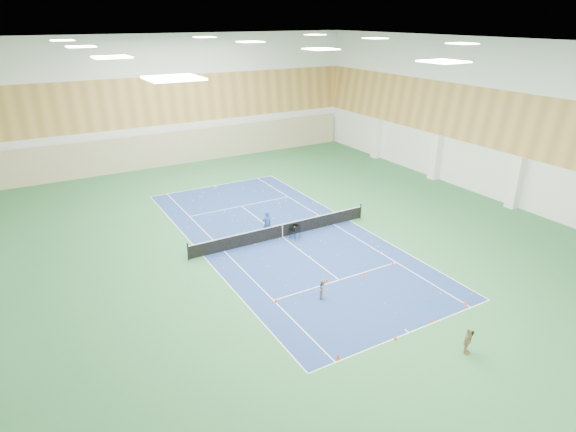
{
  "coord_description": "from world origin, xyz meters",
  "views": [
    {
      "loc": [
        -13.94,
        -24.95,
        13.47
      ],
      "look_at": [
        -0.27,
        -1.2,
        2.0
      ],
      "focal_mm": 30.0,
      "sensor_mm": 36.0,
      "label": 1
    }
  ],
  "objects_px": {
    "tennis_net": "(282,230)",
    "child_apron": "(468,341)",
    "child_court": "(323,289)",
    "coach": "(267,224)",
    "ball_cart": "(295,232)"
  },
  "relations": [
    {
      "from": "tennis_net",
      "to": "child_apron",
      "type": "relative_size",
      "value": 10.38
    },
    {
      "from": "tennis_net",
      "to": "child_court",
      "type": "xyz_separation_m",
      "value": [
        -1.78,
        -7.43,
        -0.02
      ]
    },
    {
      "from": "coach",
      "to": "child_apron",
      "type": "relative_size",
      "value": 1.47
    },
    {
      "from": "child_court",
      "to": "ball_cart",
      "type": "relative_size",
      "value": 1.11
    },
    {
      "from": "coach",
      "to": "child_court",
      "type": "height_order",
      "value": "coach"
    },
    {
      "from": "child_court",
      "to": "ball_cart",
      "type": "bearing_deg",
      "value": 27.69
    },
    {
      "from": "child_court",
      "to": "child_apron",
      "type": "xyz_separation_m",
      "value": [
        2.91,
        -6.73,
        0.09
      ]
    },
    {
      "from": "child_court",
      "to": "child_apron",
      "type": "bearing_deg",
      "value": -109.77
    },
    {
      "from": "tennis_net",
      "to": "coach",
      "type": "relative_size",
      "value": 7.06
    },
    {
      "from": "tennis_net",
      "to": "ball_cart",
      "type": "height_order",
      "value": "tennis_net"
    },
    {
      "from": "coach",
      "to": "child_apron",
      "type": "xyz_separation_m",
      "value": [
        1.96,
        -14.76,
        -0.29
      ]
    },
    {
      "from": "child_apron",
      "to": "coach",
      "type": "bearing_deg",
      "value": 80.4
    },
    {
      "from": "tennis_net",
      "to": "child_apron",
      "type": "height_order",
      "value": "child_apron"
    },
    {
      "from": "tennis_net",
      "to": "ball_cart",
      "type": "xyz_separation_m",
      "value": [
        0.59,
        -0.6,
        -0.07
      ]
    },
    {
      "from": "child_apron",
      "to": "child_court",
      "type": "bearing_deg",
      "value": 96.22
    }
  ]
}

